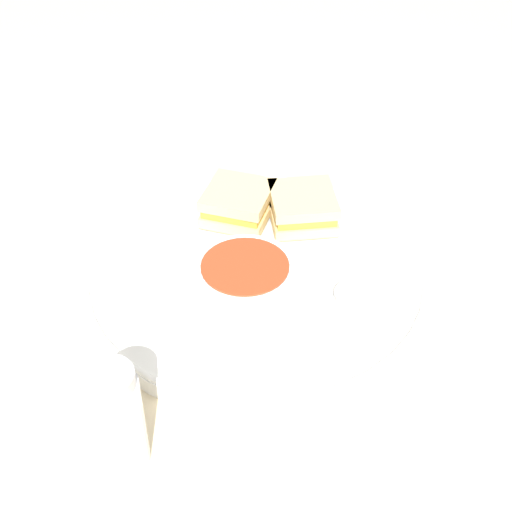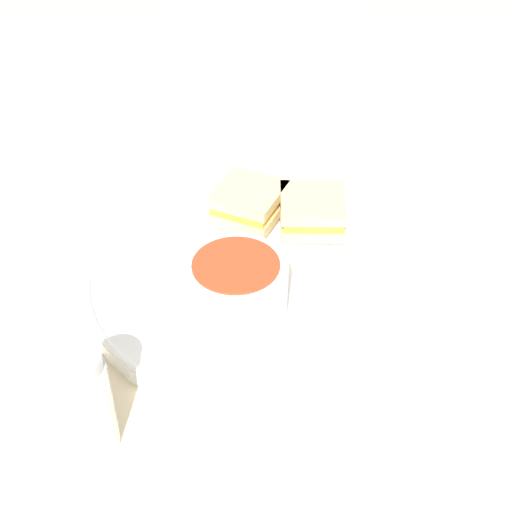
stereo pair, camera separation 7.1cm
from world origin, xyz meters
TOP-DOWN VIEW (x-y plane):
  - ground_plane at (0.00, 0.00)m, footprint 2.40×2.40m
  - plate at (0.00, 0.00)m, footprint 0.35×0.35m
  - soup_bowl at (0.02, 0.06)m, footprint 0.09×0.09m
  - spoon at (-0.07, 0.06)m, footprint 0.09×0.09m
  - sandwich_half_near at (-0.07, -0.07)m, footprint 0.08×0.08m
  - sandwich_half_far at (-0.00, -0.09)m, footprint 0.09×0.10m
  - salt_shaker at (0.15, 0.18)m, footprint 0.04×0.04m
  - menu_sheet at (0.30, -0.23)m, footprint 0.33×0.35m

SIDE VIEW (x-z plane):
  - ground_plane at x=0.00m, z-range 0.00..0.00m
  - menu_sheet at x=0.30m, z-range 0.00..0.00m
  - plate at x=0.00m, z-range 0.00..0.02m
  - spoon at x=-0.07m, z-range 0.02..0.03m
  - sandwich_half_near at x=-0.07m, z-range 0.02..0.06m
  - sandwich_half_far at x=0.00m, z-range 0.02..0.06m
  - salt_shaker at x=0.15m, z-range 0.00..0.10m
  - soup_bowl at x=0.02m, z-range 0.02..0.08m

